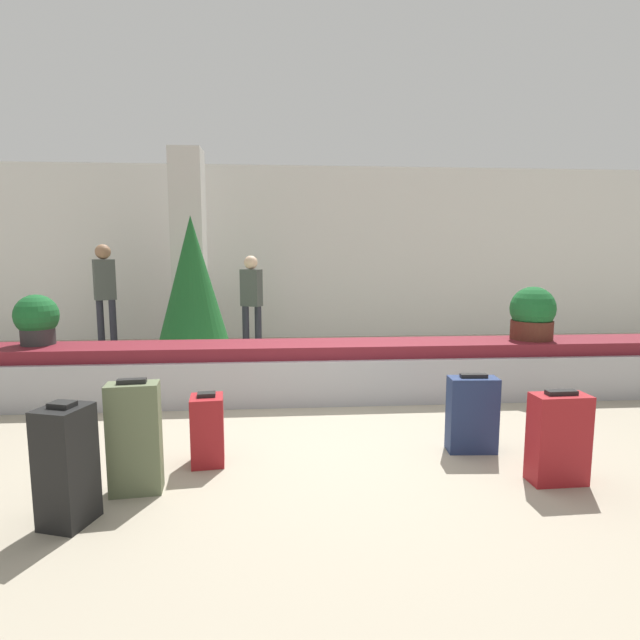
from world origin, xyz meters
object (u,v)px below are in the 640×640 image
object	(u,v)px
suitcase_1	(66,465)
suitcase_3	(472,414)
suitcase_2	(135,438)
traveler_0	(251,296)
potted_plant_0	(532,314)
decorated_tree	(193,287)
suitcase_0	(558,438)
potted_plant_1	(37,319)
pillar	(189,253)
suitcase_4	(208,430)
traveler_1	(105,287)

from	to	relation	value
suitcase_1	suitcase_3	world-z (taller)	suitcase_1
suitcase_2	traveler_0	size ratio (longest dim) A/B	0.50
suitcase_3	potted_plant_0	size ratio (longest dim) A/B	1.06
potted_plant_0	decorated_tree	size ratio (longest dim) A/B	0.29
suitcase_1	suitcase_3	distance (m)	2.92
potted_plant_0	traveler_0	xyz separation A→B (m)	(-3.33, 2.65, 0.01)
suitcase_1	traveler_0	world-z (taller)	traveler_0
suitcase_0	suitcase_2	size ratio (longest dim) A/B	0.85
suitcase_1	decorated_tree	bearing A→B (deg)	106.86
suitcase_1	potted_plant_1	bearing A→B (deg)	134.83
pillar	potted_plant_0	bearing A→B (deg)	-32.10
potted_plant_0	decorated_tree	xyz separation A→B (m)	(-4.06, 1.51, 0.24)
suitcase_4	traveler_0	distance (m)	4.45
suitcase_0	suitcase_1	bearing A→B (deg)	-176.31
suitcase_4	decorated_tree	bearing A→B (deg)	95.26
pillar	traveler_0	distance (m)	1.18
traveler_1	decorated_tree	xyz separation A→B (m)	(1.67, -1.48, 0.09)
suitcase_4	traveler_1	distance (m)	5.33
suitcase_1	traveler_0	xyz separation A→B (m)	(0.78, 5.20, 0.56)
suitcase_1	potted_plant_0	xyz separation A→B (m)	(4.11, 2.54, 0.54)
suitcase_0	suitcase_4	xyz separation A→B (m)	(-2.47, 0.51, -0.05)
pillar	suitcase_4	bearing A→B (deg)	-78.76
suitcase_0	suitcase_1	xyz separation A→B (m)	(-3.17, -0.29, 0.04)
suitcase_4	potted_plant_1	bearing A→B (deg)	132.32
suitcase_2	traveler_1	world-z (taller)	traveler_1
suitcase_0	suitcase_1	world-z (taller)	suitcase_1
traveler_0	suitcase_4	bearing A→B (deg)	117.57
suitcase_0	potted_plant_0	world-z (taller)	potted_plant_0
decorated_tree	suitcase_2	bearing A→B (deg)	-86.36
suitcase_3	traveler_1	xyz separation A→B (m)	(-4.40, 4.65, 0.74)
traveler_1	potted_plant_1	bearing A→B (deg)	-113.43
potted_plant_0	potted_plant_1	xyz separation A→B (m)	(-5.46, 0.08, -0.01)
traveler_0	traveler_1	bearing A→B (deg)	20.79
suitcase_1	traveler_1	bearing A→B (deg)	123.92
suitcase_4	potted_plant_0	bearing A→B (deg)	21.10
pillar	traveler_1	world-z (taller)	pillar
potted_plant_1	decorated_tree	bearing A→B (deg)	45.51
suitcase_2	traveler_1	size ratio (longest dim) A/B	0.45
suitcase_2	suitcase_3	distance (m)	2.55
suitcase_1	suitcase_2	xyz separation A→B (m)	(0.29, 0.37, 0.02)
suitcase_0	potted_plant_1	world-z (taller)	potted_plant_1
suitcase_2	suitcase_4	xyz separation A→B (m)	(0.41, 0.43, -0.11)
traveler_1	decorated_tree	world-z (taller)	decorated_tree
suitcase_4	potted_plant_1	distance (m)	2.81
suitcase_2	suitcase_3	world-z (taller)	suitcase_2
potted_plant_0	traveler_1	xyz separation A→B (m)	(-5.73, 2.99, 0.14)
suitcase_0	decorated_tree	xyz separation A→B (m)	(-3.12, 3.76, 0.82)
suitcase_3	potted_plant_1	distance (m)	4.52
potted_plant_1	suitcase_1	bearing A→B (deg)	-62.76
potted_plant_0	decorated_tree	distance (m)	4.34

